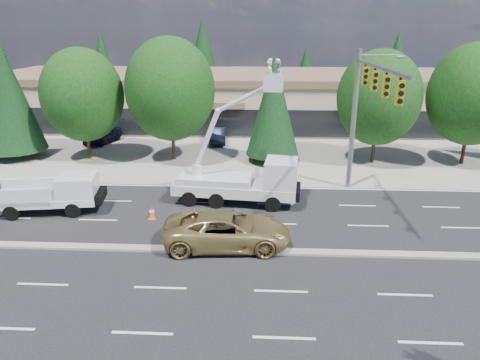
# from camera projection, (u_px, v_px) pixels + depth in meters

# --- Properties ---
(ground) EXTENTS (140.00, 140.00, 0.00)m
(ground) POSITION_uv_depth(u_px,v_px,m) (175.00, 250.00, 20.75)
(ground) COLOR black
(ground) RESTS_ON ground
(concrete_apron) EXTENTS (140.00, 22.00, 0.01)m
(concrete_apron) POSITION_uv_depth(u_px,v_px,m) (217.00, 144.00, 39.56)
(concrete_apron) COLOR gray
(concrete_apron) RESTS_ON ground
(road_median) EXTENTS (120.00, 0.55, 0.12)m
(road_median) POSITION_uv_depth(u_px,v_px,m) (175.00, 249.00, 20.73)
(road_median) COLOR gray
(road_median) RESTS_ON ground
(strip_mall) EXTENTS (50.40, 15.40, 5.50)m
(strip_mall) POSITION_uv_depth(u_px,v_px,m) (225.00, 97.00, 47.98)
(strip_mall) COLOR tan
(strip_mall) RESTS_ON ground
(tree_front_b) EXTENTS (4.71, 4.71, 9.29)m
(tree_front_b) POSITION_uv_depth(u_px,v_px,m) (9.00, 97.00, 33.93)
(tree_front_b) COLOR #332114
(tree_front_b) RESTS_ON ground
(tree_front_c) EXTENTS (6.38, 6.38, 8.85)m
(tree_front_c) POSITION_uv_depth(u_px,v_px,m) (83.00, 95.00, 33.58)
(tree_front_c) COLOR #332114
(tree_front_c) RESTS_ON ground
(tree_front_d) EXTENTS (6.96, 6.96, 9.66)m
(tree_front_d) POSITION_uv_depth(u_px,v_px,m) (170.00, 90.00, 33.09)
(tree_front_d) COLOR #332114
(tree_front_d) RESTS_ON ground
(tree_front_e) EXTENTS (4.21, 4.21, 8.30)m
(tree_front_e) POSITION_uv_depth(u_px,v_px,m) (273.00, 106.00, 33.12)
(tree_front_e) COLOR #332114
(tree_front_e) RESTS_ON ground
(tree_front_f) EXTENTS (6.34, 6.34, 8.80)m
(tree_front_f) POSITION_uv_depth(u_px,v_px,m) (379.00, 98.00, 32.51)
(tree_front_f) COLOR #332114
(tree_front_f) RESTS_ON ground
(tree_front_g) EXTENTS (6.71, 6.71, 9.31)m
(tree_front_g) POSITION_uv_depth(u_px,v_px,m) (474.00, 95.00, 32.08)
(tree_front_g) COLOR #332114
(tree_front_g) RESTS_ON ground
(tree_back_a) EXTENTS (4.89, 4.89, 9.65)m
(tree_back_a) POSITION_uv_depth(u_px,v_px,m) (103.00, 66.00, 59.35)
(tree_back_a) COLOR #332114
(tree_back_a) RESTS_ON ground
(tree_back_b) EXTENTS (5.83, 5.83, 11.49)m
(tree_back_b) POSITION_uv_depth(u_px,v_px,m) (203.00, 59.00, 58.36)
(tree_back_b) COLOR #332114
(tree_back_b) RESTS_ON ground
(tree_back_c) EXTENTS (4.03, 4.03, 7.94)m
(tree_back_c) POSITION_uv_depth(u_px,v_px,m) (305.00, 74.00, 58.34)
(tree_back_c) COLOR #332114
(tree_back_c) RESTS_ON ground
(tree_back_d) EXTENTS (4.97, 4.97, 9.80)m
(tree_back_d) POSITION_uv_depth(u_px,v_px,m) (395.00, 66.00, 57.44)
(tree_back_d) COLOR #332114
(tree_back_d) RESTS_ON ground
(signal_mast) EXTENTS (2.76, 10.16, 9.00)m
(signal_mast) POSITION_uv_depth(u_px,v_px,m) (364.00, 103.00, 24.86)
(signal_mast) COLOR gray
(signal_mast) RESTS_ON ground
(utility_pickup) EXTENTS (5.94, 2.97, 2.18)m
(utility_pickup) POSITION_uv_depth(u_px,v_px,m) (55.00, 197.00, 24.83)
(utility_pickup) COLOR silver
(utility_pickup) RESTS_ON ground
(bucket_truck) EXTENTS (7.67, 3.09, 8.61)m
(bucket_truck) POSITION_uv_depth(u_px,v_px,m) (247.00, 174.00, 25.73)
(bucket_truck) COLOR silver
(bucket_truck) RESTS_ON ground
(traffic_cone_a) EXTENTS (0.40, 0.40, 0.70)m
(traffic_cone_a) POSITION_uv_depth(u_px,v_px,m) (9.00, 210.00, 24.42)
(traffic_cone_a) COLOR orange
(traffic_cone_a) RESTS_ON ground
(traffic_cone_b) EXTENTS (0.40, 0.40, 0.70)m
(traffic_cone_b) POSITION_uv_depth(u_px,v_px,m) (152.00, 213.00, 24.08)
(traffic_cone_b) COLOR orange
(traffic_cone_b) RESTS_ON ground
(traffic_cone_c) EXTENTS (0.40, 0.40, 0.70)m
(traffic_cone_c) POSITION_uv_depth(u_px,v_px,m) (195.00, 215.00, 23.79)
(traffic_cone_c) COLOR orange
(traffic_cone_c) RESTS_ON ground
(minivan) EXTENTS (6.36, 3.25, 1.72)m
(minivan) POSITION_uv_depth(u_px,v_px,m) (227.00, 230.00, 20.90)
(minivan) COLOR #A58E50
(minivan) RESTS_ON ground
(parked_car_west) EXTENTS (2.83, 4.70, 1.50)m
(parked_car_west) POSITION_uv_depth(u_px,v_px,m) (103.00, 135.00, 39.88)
(parked_car_west) COLOR black
(parked_car_west) RESTS_ON ground
(parked_car_east) EXTENTS (1.91, 4.39, 1.41)m
(parked_car_east) POSITION_uv_depth(u_px,v_px,m) (217.00, 135.00, 39.89)
(parked_car_east) COLOR black
(parked_car_east) RESTS_ON ground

